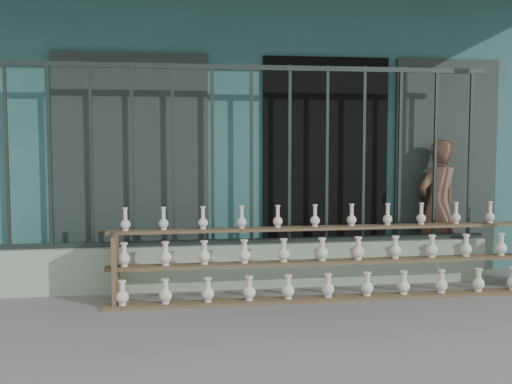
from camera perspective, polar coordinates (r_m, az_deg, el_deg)
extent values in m
plane|color=slate|center=(5.39, 1.68, -11.55)|extent=(60.00, 60.00, 0.00)
cube|color=#2F645F|center=(9.43, -3.11, 5.29)|extent=(7.00, 5.00, 3.20)
cube|color=black|center=(7.15, 6.12, 2.23)|extent=(1.40, 0.12, 2.40)
cube|color=#212D28|center=(6.87, -10.96, 2.07)|extent=(1.60, 0.08, 2.40)
cube|color=#212D28|center=(7.60, 16.46, 2.21)|extent=(1.20, 0.08, 2.40)
cube|color=#A1B99F|center=(6.58, -0.41, -6.52)|extent=(5.00, 0.20, 0.45)
cube|color=#283330|center=(6.54, -21.27, 3.01)|extent=(0.03, 0.03, 1.80)
cube|color=#283330|center=(6.46, -17.87, 3.09)|extent=(0.03, 0.03, 1.80)
cube|color=#283330|center=(6.41, -14.41, 3.16)|extent=(0.03, 0.03, 1.80)
cube|color=#283330|center=(6.39, -10.91, 3.22)|extent=(0.03, 0.03, 1.80)
cube|color=#283330|center=(6.39, -7.39, 3.26)|extent=(0.03, 0.03, 1.80)
cube|color=#283330|center=(6.41, -3.88, 3.30)|extent=(0.03, 0.03, 1.80)
cube|color=#283330|center=(6.46, -0.41, 3.32)|extent=(0.03, 0.03, 1.80)
cube|color=#283330|center=(6.52, 3.00, 3.33)|extent=(0.03, 0.03, 1.80)
cube|color=#283330|center=(6.62, 6.32, 3.32)|extent=(0.03, 0.03, 1.80)
cube|color=#283330|center=(6.73, 9.55, 3.31)|extent=(0.03, 0.03, 1.80)
cube|color=#283330|center=(6.86, 12.66, 3.29)|extent=(0.03, 0.03, 1.80)
cube|color=#283330|center=(7.02, 15.64, 3.26)|extent=(0.03, 0.03, 1.80)
cube|color=#283330|center=(7.19, 18.49, 3.22)|extent=(0.03, 0.03, 1.80)
cube|color=#283330|center=(6.49, -0.42, 11.02)|extent=(5.00, 0.04, 0.05)
cube|color=#283330|center=(6.54, -0.41, -4.37)|extent=(5.00, 0.04, 0.05)
cube|color=brown|center=(6.18, 8.11, -9.31)|extent=(4.50, 0.18, 0.03)
cube|color=brown|center=(6.35, 7.48, -6.15)|extent=(4.50, 0.18, 0.03)
cube|color=brown|center=(6.54, 6.89, -3.16)|extent=(4.50, 0.18, 0.03)
cube|color=brown|center=(6.11, -12.38, -6.60)|extent=(0.04, 0.55, 0.64)
imported|color=brown|center=(7.36, 15.85, -1.35)|extent=(0.65, 0.55, 1.50)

